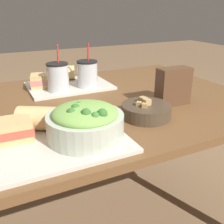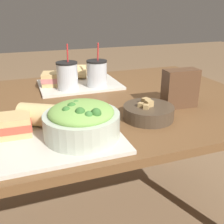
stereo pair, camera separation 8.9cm
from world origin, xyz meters
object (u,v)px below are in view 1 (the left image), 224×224
at_px(drink_cup_dark, 58,78).
at_px(drink_cup_red, 87,75).
at_px(salad_bowl, 85,122).
at_px(baguette_near, 45,118).
at_px(sandwich_far, 44,81).
at_px(baguette_far, 63,73).
at_px(sandwich_near, 11,130).
at_px(soup_bowl, 146,110).
at_px(chip_bag, 173,86).

bearing_deg(drink_cup_dark, drink_cup_red, 0.00).
bearing_deg(drink_cup_dark, salad_bowl, -96.01).
height_order(baguette_near, drink_cup_red, drink_cup_red).
relative_size(sandwich_far, drink_cup_red, 0.68).
xyz_separation_m(baguette_near, baguette_far, (0.22, 0.57, -0.00)).
bearing_deg(salad_bowl, drink_cup_red, 68.34).
height_order(sandwich_near, drink_cup_dark, drink_cup_dark).
xyz_separation_m(soup_bowl, sandwich_near, (-0.47, 0.01, 0.02)).
relative_size(baguette_near, drink_cup_red, 0.87).
bearing_deg(soup_bowl, drink_cup_red, 99.11).
xyz_separation_m(soup_bowl, drink_cup_red, (-0.07, 0.42, 0.05)).
distance_m(baguette_near, drink_cup_dark, 0.42).
height_order(salad_bowl, drink_cup_dark, drink_cup_dark).
distance_m(baguette_near, chip_bag, 0.54).
bearing_deg(sandwich_far, drink_cup_dark, -48.00).
bearing_deg(baguette_near, soup_bowl, -65.85).
distance_m(drink_cup_dark, drink_cup_red, 0.15).
height_order(baguette_far, drink_cup_red, drink_cup_red).
xyz_separation_m(soup_bowl, baguette_near, (-0.36, 0.04, 0.02)).
distance_m(sandwich_near, drink_cup_red, 0.58).
bearing_deg(baguette_far, soup_bowl, -148.89).
bearing_deg(soup_bowl, salad_bowl, -163.89).
bearing_deg(chip_bag, salad_bowl, -159.23).
height_order(baguette_near, sandwich_far, baguette_near).
bearing_deg(chip_bag, sandwich_near, -171.94).
relative_size(baguette_near, baguette_far, 1.27).
distance_m(salad_bowl, drink_cup_dark, 0.50).
bearing_deg(salad_bowl, soup_bowl, 16.11).
bearing_deg(sandwich_near, salad_bowl, -20.15).
relative_size(sandwich_near, drink_cup_dark, 0.59).
bearing_deg(sandwich_far, baguette_far, 49.71).
xyz_separation_m(baguette_near, chip_bag, (0.54, 0.03, 0.03)).
xyz_separation_m(soup_bowl, drink_cup_dark, (-0.21, 0.42, 0.05)).
xyz_separation_m(sandwich_near, chip_bag, (0.65, 0.06, 0.03)).
relative_size(soup_bowl, baguette_near, 1.00).
xyz_separation_m(baguette_far, drink_cup_red, (0.07, -0.18, 0.02)).
height_order(sandwich_near, drink_cup_red, drink_cup_red).
xyz_separation_m(sandwich_near, baguette_near, (0.11, 0.03, 0.01)).
height_order(soup_bowl, drink_cup_dark, drink_cup_dark).
height_order(salad_bowl, chip_bag, chip_bag).
bearing_deg(soup_bowl, baguette_far, 103.00).
distance_m(soup_bowl, baguette_near, 0.37).
distance_m(salad_bowl, baguette_far, 0.69).
bearing_deg(drink_cup_red, chip_bag, -55.49).
bearing_deg(sandwich_near, baguette_far, 62.91).
bearing_deg(drink_cup_red, baguette_near, -127.39).
distance_m(drink_cup_red, chip_bag, 0.43).
relative_size(baguette_far, drink_cup_dark, 0.68).
relative_size(drink_cup_red, chip_bag, 1.37).
bearing_deg(baguette_near, chip_bag, -56.59).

